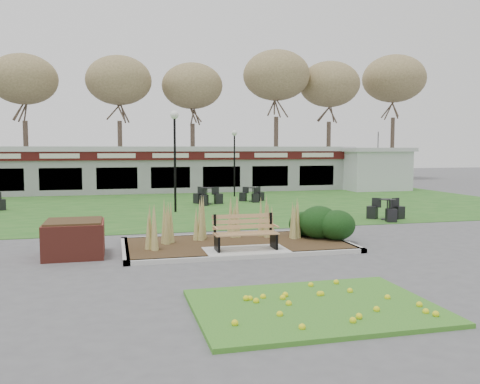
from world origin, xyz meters
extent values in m
plane|color=#515154|center=(0.00, 0.00, 0.00)|extent=(100.00, 100.00, 0.00)
cube|color=#215A1C|center=(0.00, 12.00, 0.01)|extent=(34.00, 16.00, 0.02)
cube|color=#2F7621|center=(0.00, -4.60, 0.04)|extent=(4.20, 3.00, 0.08)
cube|color=#342A15|center=(0.00, 1.20, 0.06)|extent=(6.22, 3.22, 0.12)
cube|color=#B7B7B2|center=(0.00, -0.41, 0.06)|extent=(6.40, 0.18, 0.12)
cube|color=#B7B7B2|center=(0.00, 2.81, 0.06)|extent=(6.40, 0.18, 0.12)
cube|color=#B7B7B2|center=(-3.11, 1.20, 0.06)|extent=(0.18, 3.40, 0.12)
cube|color=#B7B7B2|center=(3.11, 1.20, 0.06)|extent=(0.18, 3.40, 0.12)
cube|color=#B7B7B2|center=(0.00, 0.15, 0.07)|extent=(2.20, 1.20, 0.13)
cone|color=tan|center=(-1.90, 1.60, 0.70)|extent=(0.36, 0.36, 1.15)
cone|color=tan|center=(-0.90, 2.00, 0.70)|extent=(0.36, 0.36, 1.15)
cone|color=tan|center=(0.20, 2.20, 0.70)|extent=(0.36, 0.36, 1.15)
cone|color=tan|center=(1.10, 2.00, 0.70)|extent=(0.36, 0.36, 1.15)
cone|color=tan|center=(1.90, 1.60, 0.70)|extent=(0.36, 0.36, 1.15)
cone|color=tan|center=(-2.40, 0.80, 0.70)|extent=(0.36, 0.36, 1.15)
ellipsoid|color=black|center=(2.60, 1.40, 0.59)|extent=(1.21, 1.10, 0.99)
ellipsoid|color=black|center=(3.00, 1.00, 0.54)|extent=(1.10, 1.00, 0.90)
ellipsoid|color=black|center=(2.90, 1.90, 0.53)|extent=(1.06, 0.96, 0.86)
ellipsoid|color=black|center=(2.30, 1.90, 0.48)|extent=(0.92, 0.84, 0.76)
cube|color=#B0734F|center=(0.00, 0.15, 0.56)|extent=(1.70, 0.57, 0.04)
cube|color=#B0734F|center=(0.00, 0.46, 0.84)|extent=(1.70, 0.13, 0.44)
cube|color=black|center=(-0.78, 0.15, 0.34)|extent=(0.06, 0.55, 0.42)
cube|color=black|center=(0.78, 0.15, 0.34)|extent=(0.06, 0.55, 0.42)
cube|color=black|center=(-0.78, 0.45, 0.81)|extent=(0.06, 0.06, 0.50)
cube|color=black|center=(0.78, 0.45, 0.81)|extent=(0.06, 0.06, 0.50)
cube|color=#B0734F|center=(-0.82, 0.13, 0.74)|extent=(0.05, 0.50, 0.04)
cube|color=#B0734F|center=(0.82, 0.13, 0.74)|extent=(0.05, 0.50, 0.04)
cube|color=maroon|center=(-4.40, 1.00, 0.45)|extent=(1.50, 1.50, 0.90)
cube|color=#342A15|center=(-4.40, 1.00, 0.92)|extent=(1.40, 1.40, 0.06)
cube|color=#9A9A9D|center=(0.00, 20.00, 1.30)|extent=(24.00, 3.00, 2.60)
cube|color=#450F0E|center=(0.00, 18.45, 2.35)|extent=(24.00, 0.18, 0.55)
cube|color=silver|center=(0.00, 20.00, 2.75)|extent=(24.60, 3.40, 0.30)
cube|color=silver|center=(0.00, 18.34, 2.35)|extent=(22.00, 0.02, 0.28)
cube|color=black|center=(0.00, 18.55, 1.00)|extent=(22.00, 0.10, 1.30)
cube|color=silver|center=(13.50, 18.00, 1.30)|extent=(4.00, 3.00, 2.60)
cube|color=silver|center=(13.50, 18.00, 2.70)|extent=(4.40, 3.40, 0.25)
cylinder|color=#47382B|center=(-9.00, 28.00, 2.59)|extent=(0.36, 0.36, 5.17)
ellipsoid|color=brown|center=(-9.00, 28.00, 8.39)|extent=(5.24, 5.24, 3.93)
cylinder|color=#47382B|center=(-3.00, 28.00, 2.59)|extent=(0.36, 0.36, 5.17)
ellipsoid|color=brown|center=(-3.00, 28.00, 8.39)|extent=(5.24, 5.24, 3.93)
cylinder|color=#47382B|center=(3.00, 28.00, 2.59)|extent=(0.36, 0.36, 5.17)
ellipsoid|color=brown|center=(3.00, 28.00, 8.39)|extent=(5.24, 5.24, 3.93)
cylinder|color=#47382B|center=(9.00, 28.00, 2.59)|extent=(0.36, 0.36, 5.17)
ellipsoid|color=brown|center=(9.00, 28.00, 8.39)|extent=(5.24, 5.24, 3.93)
cylinder|color=#47382B|center=(15.00, 28.00, 2.59)|extent=(0.36, 0.36, 5.17)
ellipsoid|color=brown|center=(15.00, 28.00, 8.39)|extent=(5.24, 5.24, 3.93)
cylinder|color=#47382B|center=(21.00, 28.00, 2.59)|extent=(0.36, 0.36, 5.17)
ellipsoid|color=brown|center=(21.00, 28.00, 8.39)|extent=(5.24, 5.24, 3.93)
cylinder|color=black|center=(-0.78, 9.40, 2.04)|extent=(0.10, 0.10, 4.08)
sphere|color=white|center=(-0.78, 9.40, 4.24)|extent=(0.37, 0.37, 0.37)
cylinder|color=black|center=(3.36, 15.66, 1.76)|extent=(0.09, 0.09, 3.53)
sphere|color=white|center=(3.36, 15.66, 3.67)|extent=(0.32, 0.32, 0.32)
cube|color=black|center=(-8.33, 11.89, 0.27)|extent=(0.45, 0.45, 0.49)
cylinder|color=black|center=(1.10, 12.08, 0.04)|extent=(0.48, 0.48, 0.03)
cylinder|color=black|center=(1.10, 12.08, 0.43)|extent=(0.05, 0.05, 0.79)
cylinder|color=black|center=(1.10, 12.08, 0.83)|extent=(0.66, 0.66, 0.03)
cube|color=black|center=(1.70, 12.14, 0.27)|extent=(0.41, 0.41, 0.51)
cube|color=black|center=(0.74, 12.56, 0.27)|extent=(0.52, 0.52, 0.51)
cube|color=black|center=(0.86, 11.52, 0.27)|extent=(0.49, 0.49, 0.51)
cylinder|color=black|center=(6.97, 5.00, 0.04)|extent=(0.47, 0.47, 0.03)
cylinder|color=black|center=(6.97, 5.00, 0.42)|extent=(0.05, 0.05, 0.77)
cylinder|color=black|center=(6.97, 5.00, 0.82)|extent=(0.65, 0.65, 0.03)
cube|color=black|center=(7.55, 5.14, 0.27)|extent=(0.44, 0.44, 0.49)
cube|color=black|center=(6.56, 5.43, 0.27)|extent=(0.52, 0.52, 0.49)
cube|color=black|center=(6.81, 4.43, 0.27)|extent=(0.45, 0.45, 0.49)
cylinder|color=black|center=(3.67, 12.81, 0.03)|extent=(0.43, 0.43, 0.03)
cylinder|color=black|center=(3.67, 12.81, 0.38)|extent=(0.05, 0.05, 0.70)
cylinder|color=black|center=(3.67, 12.81, 0.74)|extent=(0.59, 0.59, 0.02)
cube|color=black|center=(4.14, 13.07, 0.24)|extent=(0.45, 0.45, 0.45)
cube|color=black|center=(3.21, 13.09, 0.24)|extent=(0.46, 0.46, 0.45)
cube|color=black|center=(3.66, 12.27, 0.24)|extent=(0.34, 0.34, 0.45)
cylinder|color=black|center=(13.74, 18.00, 1.10)|extent=(0.06, 0.06, 2.20)
imported|color=#2F4EA5|center=(13.74, 18.00, 1.76)|extent=(2.38, 2.42, 2.02)
camera|label=1|loc=(-3.35, -12.71, 2.83)|focal=38.00mm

